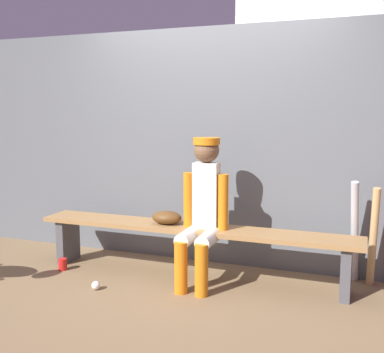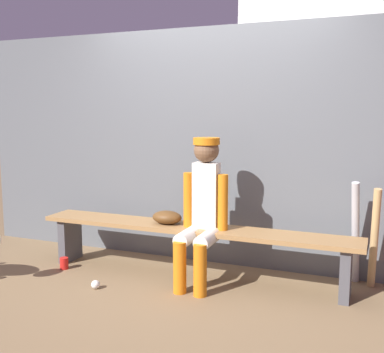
% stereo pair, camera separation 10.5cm
% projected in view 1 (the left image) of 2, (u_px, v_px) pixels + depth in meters
% --- Properties ---
extents(ground_plane, '(30.00, 30.00, 0.00)m').
position_uv_depth(ground_plane, '(192.00, 277.00, 4.26)').
color(ground_plane, brown).
extents(chainlink_fence, '(5.29, 0.03, 2.29)m').
position_uv_depth(chainlink_fence, '(210.00, 148.00, 4.55)').
color(chainlink_fence, '#595E63').
rests_on(chainlink_fence, ground_plane).
extents(dugout_bench, '(2.95, 0.36, 0.47)m').
position_uv_depth(dugout_bench, '(192.00, 237.00, 4.21)').
color(dugout_bench, olive).
rests_on(dugout_bench, ground_plane).
extents(player_seated, '(0.41, 0.55, 1.27)m').
position_uv_depth(player_seated, '(202.00, 206.00, 4.02)').
color(player_seated, silver).
rests_on(player_seated, ground_plane).
extents(baseball_glove, '(0.28, 0.20, 0.12)m').
position_uv_depth(baseball_glove, '(167.00, 217.00, 4.27)').
color(baseball_glove, '#593819').
rests_on(baseball_glove, dugout_bench).
extents(bat_aluminum_silver, '(0.10, 0.29, 0.92)m').
position_uv_depth(bat_aluminum_silver, '(355.00, 232.00, 4.04)').
color(bat_aluminum_silver, '#B7B7BC').
rests_on(bat_aluminum_silver, ground_plane).
extents(bat_wood_tan, '(0.09, 0.20, 0.88)m').
position_uv_depth(bat_wood_tan, '(373.00, 238.00, 3.96)').
color(bat_wood_tan, tan).
rests_on(bat_wood_tan, ground_plane).
extents(baseball, '(0.07, 0.07, 0.07)m').
position_uv_depth(baseball, '(96.00, 285.00, 3.96)').
color(baseball, white).
rests_on(baseball, ground_plane).
extents(cup_on_ground, '(0.08, 0.08, 0.11)m').
position_uv_depth(cup_on_ground, '(63.00, 264.00, 4.45)').
color(cup_on_ground, red).
rests_on(cup_on_ground, ground_plane).
extents(cup_on_bench, '(0.08, 0.08, 0.11)m').
position_uv_depth(cup_on_bench, '(198.00, 219.00, 4.22)').
color(cup_on_bench, '#1E47AD').
rests_on(cup_on_bench, dugout_bench).
extents(scoreboard, '(2.40, 0.27, 3.29)m').
position_uv_depth(scoreboard, '(345.00, 28.00, 4.70)').
color(scoreboard, '#3F3F42').
rests_on(scoreboard, ground_plane).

